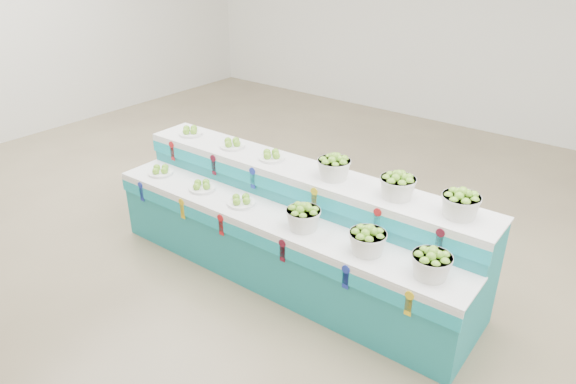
% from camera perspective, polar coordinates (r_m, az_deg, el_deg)
% --- Properties ---
extents(ground, '(10.00, 10.00, 0.00)m').
position_cam_1_polar(ground, '(5.66, -4.31, -5.44)').
color(ground, '#72634C').
rests_on(ground, ground).
extents(back_wall, '(10.00, 0.00, 10.00)m').
position_cam_1_polar(back_wall, '(9.17, 17.82, 19.22)').
color(back_wall, silver).
rests_on(back_wall, ground).
extents(display_stand, '(3.69, 1.00, 1.02)m').
position_cam_1_polar(display_stand, '(4.92, 0.00, -3.75)').
color(display_stand, teal).
rests_on(display_stand, ground).
extents(plate_lower_left, '(0.26, 0.26, 0.10)m').
position_cam_1_polar(plate_lower_left, '(5.60, -13.71, 2.37)').
color(plate_lower_left, white).
rests_on(plate_lower_left, display_stand).
extents(plate_lower_mid, '(0.26, 0.26, 0.10)m').
position_cam_1_polar(plate_lower_mid, '(5.18, -9.34, 0.74)').
color(plate_lower_mid, white).
rests_on(plate_lower_mid, display_stand).
extents(plate_lower_right, '(0.26, 0.26, 0.10)m').
position_cam_1_polar(plate_lower_right, '(4.85, -5.12, -0.85)').
color(plate_lower_right, white).
rests_on(plate_lower_right, display_stand).
extents(basket_lower_left, '(0.30, 0.30, 0.22)m').
position_cam_1_polar(basket_lower_left, '(4.43, 1.68, -2.70)').
color(basket_lower_left, silver).
rests_on(basket_lower_left, display_stand).
extents(basket_lower_mid, '(0.30, 0.30, 0.22)m').
position_cam_1_polar(basket_lower_mid, '(4.16, 8.64, -5.19)').
color(basket_lower_mid, silver).
rests_on(basket_lower_mid, display_stand).
extents(basket_lower_right, '(0.30, 0.30, 0.22)m').
position_cam_1_polar(basket_lower_right, '(3.98, 15.32, -7.49)').
color(basket_lower_right, silver).
rests_on(basket_lower_right, display_stand).
extents(plate_upper_left, '(0.26, 0.26, 0.10)m').
position_cam_1_polar(plate_upper_left, '(5.76, -10.58, 6.60)').
color(plate_upper_left, white).
rests_on(plate_upper_left, display_stand).
extents(plate_upper_mid, '(0.26, 0.26, 0.10)m').
position_cam_1_polar(plate_upper_mid, '(5.35, -6.10, 5.34)').
color(plate_upper_mid, white).
rests_on(plate_upper_mid, display_stand).
extents(plate_upper_right, '(0.26, 0.26, 0.10)m').
position_cam_1_polar(plate_upper_right, '(5.04, -1.80, 4.09)').
color(plate_upper_right, white).
rests_on(plate_upper_right, display_stand).
extents(basket_upper_left, '(0.30, 0.30, 0.22)m').
position_cam_1_polar(basket_upper_left, '(4.64, 5.01, 2.75)').
color(basket_upper_left, silver).
rests_on(basket_upper_left, display_stand).
extents(basket_upper_mid, '(0.30, 0.30, 0.22)m').
position_cam_1_polar(basket_upper_mid, '(4.37, 11.82, 0.72)').
color(basket_upper_mid, silver).
rests_on(basket_upper_mid, display_stand).
extents(basket_upper_right, '(0.30, 0.30, 0.22)m').
position_cam_1_polar(basket_upper_right, '(4.21, 18.24, -1.20)').
color(basket_upper_right, silver).
rests_on(basket_upper_right, display_stand).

